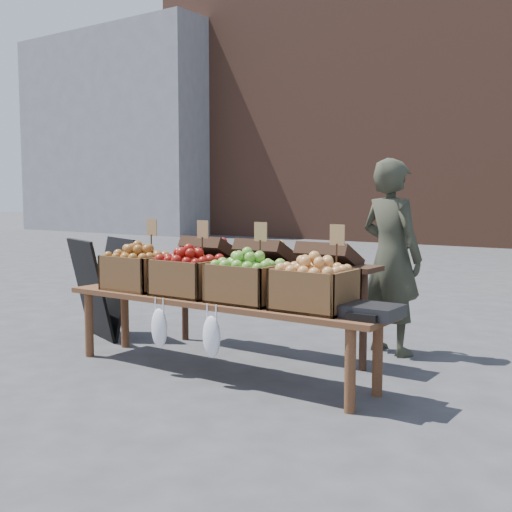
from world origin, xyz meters
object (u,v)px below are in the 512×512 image
Objects in this scene: crate_golden_apples at (138,272)px; crate_red_apples at (247,283)px; vendor at (391,257)px; chalkboard_sign at (102,288)px; weighing_scale at (373,311)px; crate_green_apples at (314,290)px; display_bench at (217,337)px; back_table at (266,293)px; crate_russet_pears at (189,277)px.

crate_golden_apples is 1.00× the size of crate_red_apples.
vendor reaches higher than crate_red_apples.
chalkboard_sign reaches higher than weighing_scale.
crate_green_apples reaches higher than weighing_scale.
weighing_scale is at bearing 126.42° from vendor.
back_table is at bearing 94.43° from display_bench.
crate_golden_apples is 0.55m from crate_russet_pears.
crate_red_apples reaches higher than display_bench.
crate_green_apples is at bearing 0.00° from crate_russet_pears.
vendor is 1.44m from weighing_scale.
crate_red_apples is at bearing 180.00° from weighing_scale.
vendor reaches higher than back_table.
chalkboard_sign is 0.35× the size of display_bench.
back_table is at bearing 151.13° from weighing_scale.
display_bench is 7.94× the size of weighing_scale.
crate_russet_pears reaches higher than weighing_scale.
display_bench is 0.93m from crate_green_apples.
crate_golden_apples is (-1.62, -1.35, -0.11)m from vendor.
crate_green_apples is (1.65, 0.00, 0.00)m from crate_golden_apples.
crate_green_apples is at bearing -39.27° from back_table.
crate_russet_pears is at bearing 69.36° from vendor.
vendor is 3.28× the size of crate_golden_apples.
display_bench is at bearing 0.00° from crate_golden_apples.
crate_russet_pears is 1.00× the size of crate_red_apples.
crate_green_apples is at bearing 0.00° from display_bench.
back_table is at bearing 73.06° from crate_russet_pears.
vendor is at bearing 69.12° from crate_red_apples.
crate_russet_pears is at bearing 180.00° from crate_green_apples.
crate_green_apples reaches higher than display_bench.
crate_russet_pears and crate_green_apples have the same top height.
weighing_scale is at bearing 0.00° from crate_golden_apples.
chalkboard_sign is 1.89× the size of crate_russet_pears.
vendor reaches higher than weighing_scale.
back_table is 4.20× the size of crate_green_apples.
vendor is 1.45m from crate_red_apples.
crate_golden_apples is 1.00× the size of crate_green_apples.
back_table is 1.49m from weighing_scale.
vendor is 3.28× the size of crate_green_apples.
crate_russet_pears is at bearing 180.00° from crate_red_apples.
chalkboard_sign is at bearing -166.95° from back_table.
crate_russet_pears is at bearing 180.00° from display_bench.
weighing_scale is (1.52, 0.00, -0.10)m from crate_russet_pears.
crate_red_apples reaches higher than weighing_scale.
display_bench is 0.51m from crate_russet_pears.
chalkboard_sign is at bearing 169.83° from crate_red_apples.
weighing_scale is at bearing -28.87° from back_table.
display_bench is at bearing 77.30° from vendor.
crate_golden_apples is 1.00× the size of crate_russet_pears.
display_bench is (1.66, -0.35, -0.19)m from chalkboard_sign.
display_bench is at bearing 8.53° from chalkboard_sign.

